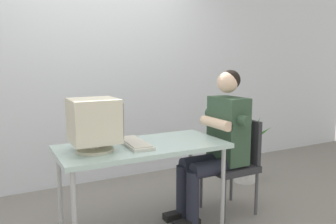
% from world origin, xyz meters
% --- Properties ---
extents(wall_back, '(8.00, 0.10, 3.00)m').
position_xyz_m(wall_back, '(0.30, 1.40, 1.50)').
color(wall_back, silver).
rests_on(wall_back, ground_plane).
extents(desk, '(1.36, 0.65, 0.74)m').
position_xyz_m(desk, '(0.00, 0.00, 0.69)').
color(desk, '#B7B7BC').
rests_on(desk, ground_plane).
extents(crt_monitor, '(0.35, 0.32, 0.40)m').
position_xyz_m(crt_monitor, '(-0.39, -0.02, 0.97)').
color(crt_monitor, beige).
rests_on(crt_monitor, desk).
extents(keyboard, '(0.19, 0.48, 0.03)m').
position_xyz_m(keyboard, '(-0.06, 0.02, 0.76)').
color(keyboard, silver).
rests_on(keyboard, desk).
extents(office_chair, '(0.43, 0.43, 0.87)m').
position_xyz_m(office_chair, '(0.93, -0.02, 0.50)').
color(office_chair, '#4C4C51').
rests_on(office_chair, ground_plane).
extents(person_seated, '(0.72, 0.57, 1.34)m').
position_xyz_m(person_seated, '(0.74, -0.02, 0.72)').
color(person_seated, '#334C38').
rests_on(person_seated, ground_plane).
extents(potted_plant, '(0.61, 0.61, 0.78)m').
position_xyz_m(potted_plant, '(1.53, 0.52, 0.33)').
color(potted_plant, silver).
rests_on(potted_plant, ground_plane).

